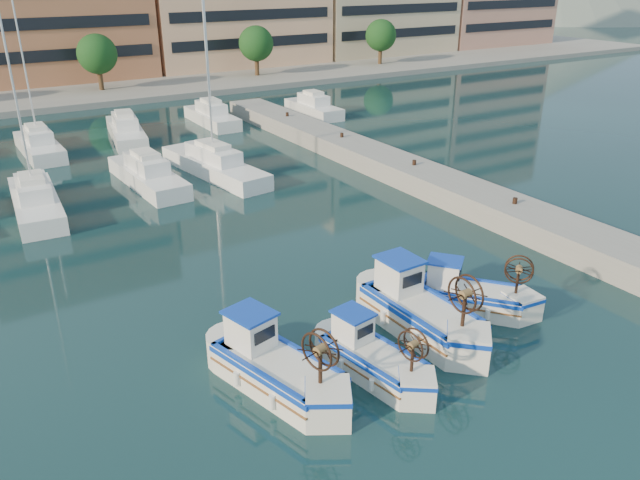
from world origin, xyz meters
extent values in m
plane|color=#173A3D|center=(0.00, 0.00, 0.00)|extent=(300.00, 300.00, 0.00)
cube|color=gray|center=(13.00, 8.00, 0.60)|extent=(3.00, 60.00, 1.20)
cube|color=gray|center=(0.00, 67.00, 0.30)|extent=(180.00, 40.00, 0.60)
cylinder|color=#3F2B19|center=(4.00, 53.50, 1.50)|extent=(0.50, 0.50, 3.00)
sphere|color=#1B4D1C|center=(4.00, 53.50, 4.20)|extent=(4.00, 4.00, 4.00)
cylinder|color=#3F2B19|center=(22.00, 53.50, 1.50)|extent=(0.50, 0.50, 3.00)
sphere|color=#1B4D1C|center=(22.00, 53.50, 4.20)|extent=(4.00, 4.00, 4.00)
cylinder|color=#3F2B19|center=(40.00, 53.50, 1.50)|extent=(0.50, 0.50, 3.00)
sphere|color=#1B4D1C|center=(40.00, 53.50, 4.20)|extent=(4.00, 4.00, 4.00)
cone|color=slate|center=(140.00, 110.00, 0.00)|extent=(160.00, 160.00, 50.00)
cube|color=white|center=(-7.67, 20.91, 0.50)|extent=(2.73, 8.39, 1.00)
cylinder|color=silver|center=(-7.67, 20.91, 6.00)|extent=(0.12, 0.12, 11.00)
cube|color=white|center=(-1.05, 22.27, 0.50)|extent=(2.64, 8.47, 1.00)
cube|color=white|center=(3.24, 22.13, 0.50)|extent=(3.57, 10.27, 1.00)
cylinder|color=silver|center=(3.24, 22.13, 6.00)|extent=(0.12, 0.12, 11.00)
cube|color=white|center=(-5.47, 33.17, 0.50)|extent=(2.36, 7.78, 1.00)
cylinder|color=silver|center=(-5.47, 33.17, 6.00)|extent=(0.12, 0.12, 11.00)
cube|color=white|center=(1.03, 34.25, 0.50)|extent=(3.60, 9.03, 1.00)
cube|color=white|center=(8.67, 35.43, 0.50)|extent=(2.28, 7.65, 1.00)
cylinder|color=silver|center=(8.67, 35.43, 6.00)|extent=(0.12, 0.12, 11.00)
cube|color=white|center=(17.91, 33.98, 0.50)|extent=(2.33, 7.18, 1.00)
cube|color=white|center=(-3.85, 0.31, 0.54)|extent=(2.88, 4.66, 1.08)
cube|color=#0D36AF|center=(-3.85, 0.31, 0.95)|extent=(2.96, 4.80, 0.17)
cube|color=blue|center=(-3.85, 0.31, 0.89)|extent=(2.37, 4.14, 0.06)
cube|color=white|center=(-4.16, 1.51, 1.65)|extent=(1.43, 1.58, 1.14)
cube|color=#0D36AF|center=(-4.16, 1.51, 2.27)|extent=(1.62, 1.77, 0.08)
cylinder|color=#331E14|center=(-3.39, -1.49, 1.68)|extent=(0.12, 0.12, 1.20)
cylinder|color=brown|center=(-3.39, -1.49, 2.32)|extent=(0.39, 0.36, 0.29)
torus|color=#331E14|center=(-3.54, -1.53, 2.32)|extent=(0.37, 1.19, 1.21)
torus|color=#331E14|center=(-3.24, -1.45, 2.32)|extent=(0.37, 1.19, 1.21)
cube|color=white|center=(-0.83, -0.72, 0.45)|extent=(2.11, 3.82, 0.90)
cube|color=#0D36AF|center=(-0.83, -0.72, 0.80)|extent=(2.17, 3.93, 0.14)
cube|color=blue|center=(-0.83, -0.72, 0.74)|extent=(1.72, 3.41, 0.05)
cube|color=white|center=(-1.00, 0.30, 1.38)|extent=(1.11, 1.26, 0.95)
cube|color=#0D36AF|center=(-1.00, 0.30, 1.89)|extent=(1.26, 1.41, 0.07)
cylinder|color=#331E14|center=(-0.58, -2.25, 1.40)|extent=(0.10, 0.10, 1.00)
cylinder|color=brown|center=(-0.58, -2.25, 1.94)|extent=(0.31, 0.28, 0.24)
torus|color=#331E14|center=(-0.71, -2.27, 1.94)|extent=(0.22, 1.00, 1.01)
torus|color=#331E14|center=(-0.45, -2.23, 1.94)|extent=(0.22, 1.00, 1.01)
cube|color=white|center=(2.19, 0.54, 0.58)|extent=(2.12, 4.69, 1.16)
cube|color=#0D36AF|center=(2.19, 0.54, 1.02)|extent=(2.18, 4.83, 0.18)
cube|color=blue|center=(2.19, 0.54, 0.95)|extent=(1.67, 4.21, 0.07)
cube|color=white|center=(2.16, 1.86, 1.77)|extent=(1.25, 1.47, 1.21)
cube|color=#0D36AF|center=(2.16, 1.86, 2.43)|extent=(1.42, 1.64, 0.09)
cylinder|color=#331E14|center=(2.25, -1.45, 1.80)|extent=(0.13, 0.13, 1.28)
cylinder|color=brown|center=(2.25, -1.45, 2.48)|extent=(0.36, 0.32, 0.31)
torus|color=#331E14|center=(2.08, -1.45, 2.48)|extent=(0.11, 1.29, 1.29)
torus|color=#331E14|center=(2.42, -1.44, 2.48)|extent=(0.11, 1.29, 1.29)
cube|color=white|center=(4.86, 0.73, 0.47)|extent=(3.68, 3.96, 0.95)
cube|color=#0D36AF|center=(4.86, 0.73, 0.84)|extent=(3.79, 4.08, 0.14)
cube|color=blue|center=(4.86, 0.73, 0.78)|extent=(3.16, 3.44, 0.05)
cube|color=white|center=(4.17, 1.57, 1.45)|extent=(1.52, 1.54, 0.99)
cube|color=#0D36AF|center=(4.17, 1.57, 1.99)|extent=(1.71, 1.73, 0.07)
cylinder|color=#331E14|center=(5.90, -0.52, 1.47)|extent=(0.11, 0.11, 1.05)
cylinder|color=brown|center=(5.90, -0.52, 2.03)|extent=(0.38, 0.38, 0.25)
torus|color=#331E14|center=(5.80, -0.60, 2.03)|extent=(0.73, 0.85, 1.06)
torus|color=#331E14|center=(6.01, -0.43, 2.03)|extent=(0.73, 0.85, 1.06)
camera|label=1|loc=(-11.30, -14.23, 12.32)|focal=35.00mm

